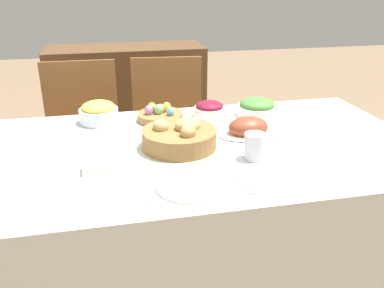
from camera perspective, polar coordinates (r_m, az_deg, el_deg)
dining_table at (r=1.77m, az=0.22°, el=-11.18°), size 1.83×0.98×0.73m
chair_far_center at (r=2.44m, az=-3.25°, el=1.88°), size 0.46×0.46×0.90m
chair_far_left at (r=2.42m, az=-15.03°, el=0.93°), size 0.43×0.43×0.90m
sideboard at (r=3.23m, az=-8.93°, el=5.83°), size 1.16×0.44×0.86m
bread_basket at (r=1.57m, az=-1.65°, el=1.08°), size 0.29×0.29×0.12m
egg_basket at (r=1.88m, az=-4.52°, el=4.09°), size 0.21×0.21×0.08m
ham_platter at (r=1.72m, az=7.89°, el=2.17°), size 0.26×0.18×0.09m
beet_salad_bowl at (r=1.92m, az=2.46°, el=4.86°), size 0.15×0.15×0.08m
pineapple_bowl at (r=1.89m, az=-12.97°, el=4.36°), size 0.18×0.18×0.10m
green_salad_bowl at (r=1.96m, az=9.12°, el=5.09°), size 0.19×0.19×0.09m
dinner_plate at (r=1.31m, az=0.22°, el=-5.60°), size 0.25×0.25×0.01m
fork at (r=1.29m, az=-6.42°, el=-6.35°), size 0.03×0.20×0.00m
knife at (r=1.35m, az=6.57°, el=-5.01°), size 0.03×0.20×0.00m
spoon at (r=1.35m, az=7.78°, el=-4.87°), size 0.03×0.20×0.00m
drinking_cup at (r=1.49m, az=8.78°, el=-0.32°), size 0.08×0.08×0.10m
butter_dish at (r=1.43m, az=-12.83°, el=-3.12°), size 0.11×0.07×0.03m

